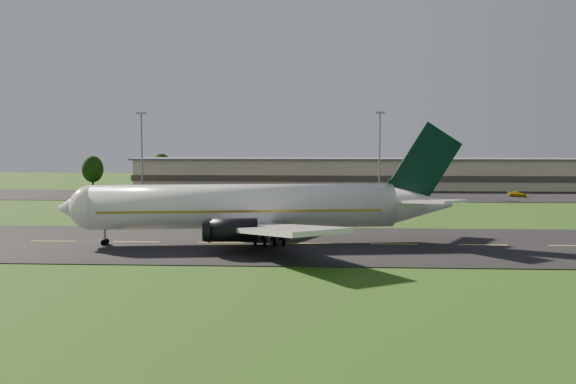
# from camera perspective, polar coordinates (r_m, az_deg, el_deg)

# --- Properties ---
(ground) EXTENTS (360.00, 360.00, 0.00)m
(ground) POSITION_cam_1_polar(r_m,az_deg,el_deg) (82.13, 9.44, -4.66)
(ground) COLOR #284B12
(ground) RESTS_ON ground
(taxiway) EXTENTS (220.00, 30.00, 0.10)m
(taxiway) POSITION_cam_1_polar(r_m,az_deg,el_deg) (82.12, 9.44, -4.63)
(taxiway) COLOR black
(taxiway) RESTS_ON ground
(apron) EXTENTS (260.00, 30.00, 0.10)m
(apron) POSITION_cam_1_polar(r_m,az_deg,el_deg) (153.40, 6.49, -0.35)
(apron) COLOR black
(apron) RESTS_ON ground
(airliner) EXTENTS (51.12, 41.77, 15.57)m
(airliner) POSITION_cam_1_polar(r_m,az_deg,el_deg) (81.64, -3.27, -1.36)
(airliner) COLOR white
(airliner) RESTS_ON ground
(terminal) EXTENTS (145.00, 16.00, 8.40)m
(terminal) POSITION_cam_1_polar(r_m,az_deg,el_deg) (177.67, 8.11, 1.57)
(terminal) COLOR beige
(terminal) RESTS_ON ground
(light_mast_west) EXTENTS (2.40, 1.20, 20.35)m
(light_mast_west) POSITION_cam_1_polar(r_m,az_deg,el_deg) (167.03, -12.88, 4.32)
(light_mast_west) COLOR gray
(light_mast_west) RESTS_ON ground
(light_mast_centre) EXTENTS (2.40, 1.20, 20.35)m
(light_mast_centre) POSITION_cam_1_polar(r_m,az_deg,el_deg) (161.19, 8.15, 4.39)
(light_mast_centre) COLOR gray
(light_mast_centre) RESTS_ON ground
(tree_line) EXTENTS (197.36, 9.30, 10.09)m
(tree_line) POSITION_cam_1_polar(r_m,az_deg,el_deg) (190.73, 14.99, 1.95)
(tree_line) COLOR black
(tree_line) RESTS_ON ground
(service_vehicle_a) EXTENTS (2.24, 4.46, 1.46)m
(service_vehicle_a) POSITION_cam_1_polar(r_m,az_deg,el_deg) (151.82, -1.22, -0.08)
(service_vehicle_a) COLOR #ECA80D
(service_vehicle_a) RESTS_ON apron
(service_vehicle_b) EXTENTS (3.98, 1.86, 1.26)m
(service_vehicle_b) POSITION_cam_1_polar(r_m,az_deg,el_deg) (152.68, 0.90, -0.09)
(service_vehicle_b) COLOR maroon
(service_vehicle_b) RESTS_ON apron
(service_vehicle_c) EXTENTS (2.59, 5.10, 1.38)m
(service_vehicle_c) POSITION_cam_1_polar(r_m,az_deg,el_deg) (154.05, 10.72, -0.10)
(service_vehicle_c) COLOR silver
(service_vehicle_c) RESTS_ON apron
(service_vehicle_d) EXTENTS (4.47, 3.54, 1.21)m
(service_vehicle_d) POSITION_cam_1_polar(r_m,az_deg,el_deg) (158.80, 19.69, -0.18)
(service_vehicle_d) COLOR #C4A30B
(service_vehicle_d) RESTS_ON apron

